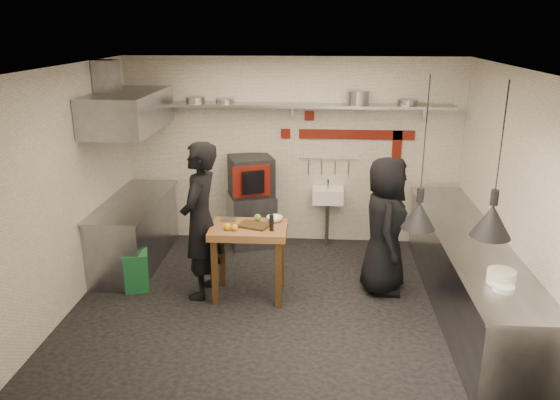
# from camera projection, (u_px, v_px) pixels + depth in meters

# --- Properties ---
(floor) EXTENTS (5.00, 5.00, 0.00)m
(floor) POSITION_uv_depth(u_px,v_px,m) (283.00, 302.00, 6.65)
(floor) COLOR black
(floor) RESTS_ON ground
(ceiling) EXTENTS (5.00, 5.00, 0.00)m
(ceiling) POSITION_uv_depth(u_px,v_px,m) (283.00, 67.00, 5.79)
(ceiling) COLOR silver
(ceiling) RESTS_ON floor
(wall_back) EXTENTS (5.00, 0.04, 2.80)m
(wall_back) POSITION_uv_depth(u_px,v_px,m) (292.00, 152.00, 8.21)
(wall_back) COLOR silver
(wall_back) RESTS_ON floor
(wall_front) EXTENTS (5.00, 0.04, 2.80)m
(wall_front) POSITION_uv_depth(u_px,v_px,m) (265.00, 273.00, 4.23)
(wall_front) COLOR silver
(wall_front) RESTS_ON floor
(wall_left) EXTENTS (0.04, 4.20, 2.80)m
(wall_left) POSITION_uv_depth(u_px,v_px,m) (70.00, 188.00, 6.39)
(wall_left) COLOR silver
(wall_left) RESTS_ON floor
(wall_right) EXTENTS (0.04, 4.20, 2.80)m
(wall_right) POSITION_uv_depth(u_px,v_px,m) (507.00, 198.00, 6.05)
(wall_right) COLOR silver
(wall_right) RESTS_ON floor
(red_band_horiz) EXTENTS (1.70, 0.02, 0.14)m
(red_band_horiz) POSITION_uv_depth(u_px,v_px,m) (357.00, 135.00, 8.04)
(red_band_horiz) COLOR #63140C
(red_band_horiz) RESTS_ON wall_back
(red_band_vert) EXTENTS (0.14, 0.02, 1.10)m
(red_band_vert) POSITION_uv_depth(u_px,v_px,m) (396.00, 167.00, 8.15)
(red_band_vert) COLOR #63140C
(red_band_vert) RESTS_ON wall_back
(red_tile_a) EXTENTS (0.14, 0.02, 0.14)m
(red_tile_a) POSITION_uv_depth(u_px,v_px,m) (309.00, 116.00, 8.01)
(red_tile_a) COLOR #63140C
(red_tile_a) RESTS_ON wall_back
(red_tile_b) EXTENTS (0.14, 0.02, 0.14)m
(red_tile_b) POSITION_uv_depth(u_px,v_px,m) (286.00, 134.00, 8.11)
(red_tile_b) COLOR #63140C
(red_tile_b) RESTS_ON wall_back
(back_shelf) EXTENTS (4.60, 0.34, 0.04)m
(back_shelf) POSITION_uv_depth(u_px,v_px,m) (292.00, 106.00, 7.82)
(back_shelf) COLOR gray
(back_shelf) RESTS_ON wall_back
(shelf_bracket_left) EXTENTS (0.04, 0.06, 0.24)m
(shelf_bracket_left) POSITION_uv_depth(u_px,v_px,m) (165.00, 110.00, 8.12)
(shelf_bracket_left) COLOR gray
(shelf_bracket_left) RESTS_ON wall_back
(shelf_bracket_mid) EXTENTS (0.04, 0.06, 0.24)m
(shelf_bracket_mid) POSITION_uv_depth(u_px,v_px,m) (292.00, 111.00, 7.99)
(shelf_bracket_mid) COLOR gray
(shelf_bracket_mid) RESTS_ON wall_back
(shelf_bracket_right) EXTENTS (0.04, 0.06, 0.24)m
(shelf_bracket_right) POSITION_uv_depth(u_px,v_px,m) (424.00, 112.00, 7.86)
(shelf_bracket_right) COLOR gray
(shelf_bracket_right) RESTS_ON wall_back
(pan_far_left) EXTENTS (0.27, 0.27, 0.09)m
(pan_far_left) POSITION_uv_depth(u_px,v_px,m) (196.00, 100.00, 7.90)
(pan_far_left) COLOR gray
(pan_far_left) RESTS_ON back_shelf
(pan_mid_left) EXTENTS (0.27, 0.27, 0.07)m
(pan_mid_left) POSITION_uv_depth(u_px,v_px,m) (225.00, 101.00, 7.87)
(pan_mid_left) COLOR gray
(pan_mid_left) RESTS_ON back_shelf
(stock_pot) EXTENTS (0.33, 0.33, 0.20)m
(stock_pot) POSITION_uv_depth(u_px,v_px,m) (358.00, 98.00, 7.72)
(stock_pot) COLOR gray
(stock_pot) RESTS_ON back_shelf
(pan_right) EXTENTS (0.29, 0.29, 0.08)m
(pan_right) POSITION_uv_depth(u_px,v_px,m) (407.00, 102.00, 7.69)
(pan_right) COLOR gray
(pan_right) RESTS_ON back_shelf
(oven_stand) EXTENTS (0.81, 0.78, 0.80)m
(oven_stand) POSITION_uv_depth(u_px,v_px,m) (252.00, 220.00, 8.29)
(oven_stand) COLOR gray
(oven_stand) RESTS_ON floor
(combi_oven) EXTENTS (0.76, 0.73, 0.58)m
(combi_oven) POSITION_uv_depth(u_px,v_px,m) (251.00, 176.00, 8.08)
(combi_oven) COLOR black
(combi_oven) RESTS_ON oven_stand
(oven_door) EXTENTS (0.53, 0.21, 0.46)m
(oven_door) POSITION_uv_depth(u_px,v_px,m) (252.00, 181.00, 7.80)
(oven_door) COLOR #63140C
(oven_door) RESTS_ON combi_oven
(oven_glass) EXTENTS (0.31, 0.12, 0.34)m
(oven_glass) POSITION_uv_depth(u_px,v_px,m) (253.00, 182.00, 7.75)
(oven_glass) COLOR black
(oven_glass) RESTS_ON oven_door
(hand_sink) EXTENTS (0.46, 0.34, 0.22)m
(hand_sink) POSITION_uv_depth(u_px,v_px,m) (328.00, 195.00, 8.19)
(hand_sink) COLOR white
(hand_sink) RESTS_ON wall_back
(sink_tap) EXTENTS (0.03, 0.03, 0.14)m
(sink_tap) POSITION_uv_depth(u_px,v_px,m) (328.00, 184.00, 8.14)
(sink_tap) COLOR gray
(sink_tap) RESTS_ON hand_sink
(sink_drain) EXTENTS (0.06, 0.06, 0.66)m
(sink_drain) POSITION_uv_depth(u_px,v_px,m) (327.00, 224.00, 8.29)
(sink_drain) COLOR gray
(sink_drain) RESTS_ON floor
(utensil_rail) EXTENTS (0.90, 0.02, 0.02)m
(utensil_rail) POSITION_uv_depth(u_px,v_px,m) (329.00, 158.00, 8.16)
(utensil_rail) COLOR gray
(utensil_rail) RESTS_ON wall_back
(counter_right) EXTENTS (0.70, 3.80, 0.90)m
(counter_right) POSITION_uv_depth(u_px,v_px,m) (466.00, 274.00, 6.36)
(counter_right) COLOR gray
(counter_right) RESTS_ON floor
(counter_right_top) EXTENTS (0.76, 3.90, 0.03)m
(counter_right_top) POSITION_uv_depth(u_px,v_px,m) (471.00, 237.00, 6.22)
(counter_right_top) COLOR gray
(counter_right_top) RESTS_ON counter_right
(plate_stack) EXTENTS (0.32, 0.32, 0.13)m
(plate_stack) POSITION_uv_depth(u_px,v_px,m) (501.00, 277.00, 5.07)
(plate_stack) COLOR white
(plate_stack) RESTS_ON counter_right_top
(small_bowl_right) EXTENTS (0.26, 0.26, 0.05)m
(small_bowl_right) POSITION_uv_depth(u_px,v_px,m) (503.00, 288.00, 4.95)
(small_bowl_right) COLOR white
(small_bowl_right) RESTS_ON counter_right_top
(counter_left) EXTENTS (0.70, 1.90, 0.90)m
(counter_left) POSITION_uv_depth(u_px,v_px,m) (135.00, 232.00, 7.66)
(counter_left) COLOR gray
(counter_left) RESTS_ON floor
(counter_left_top) EXTENTS (0.76, 2.00, 0.03)m
(counter_left_top) POSITION_uv_depth(u_px,v_px,m) (132.00, 201.00, 7.51)
(counter_left_top) COLOR gray
(counter_left_top) RESTS_ON counter_left
(extractor_hood) EXTENTS (0.78, 1.60, 0.50)m
(extractor_hood) POSITION_uv_depth(u_px,v_px,m) (128.00, 111.00, 7.13)
(extractor_hood) COLOR gray
(extractor_hood) RESTS_ON ceiling
(hood_duct) EXTENTS (0.28, 0.28, 0.50)m
(hood_duct) POSITION_uv_depth(u_px,v_px,m) (107.00, 80.00, 7.02)
(hood_duct) COLOR gray
(hood_duct) RESTS_ON ceiling
(green_bin) EXTENTS (0.37, 0.37, 0.50)m
(green_bin) POSITION_uv_depth(u_px,v_px,m) (136.00, 271.00, 6.92)
(green_bin) COLOR #185B31
(green_bin) RESTS_ON floor
(prep_table) EXTENTS (0.93, 0.65, 0.92)m
(prep_table) POSITION_uv_depth(u_px,v_px,m) (249.00, 261.00, 6.69)
(prep_table) COLOR #905E37
(prep_table) RESTS_ON floor
(cutting_board) EXTENTS (0.41, 0.35, 0.02)m
(cutting_board) POSITION_uv_depth(u_px,v_px,m) (254.00, 225.00, 6.55)
(cutting_board) COLOR #432D16
(cutting_board) RESTS_ON prep_table
(pepper_mill) EXTENTS (0.07, 0.07, 0.20)m
(pepper_mill) POSITION_uv_depth(u_px,v_px,m) (272.00, 223.00, 6.38)
(pepper_mill) COLOR black
(pepper_mill) RESTS_ON prep_table
(lemon_a) EXTENTS (0.10, 0.10, 0.09)m
(lemon_a) POSITION_uv_depth(u_px,v_px,m) (227.00, 227.00, 6.42)
(lemon_a) COLOR orange
(lemon_a) RESTS_ON prep_table
(lemon_b) EXTENTS (0.11, 0.11, 0.08)m
(lemon_b) POSITION_uv_depth(u_px,v_px,m) (234.00, 227.00, 6.40)
(lemon_b) COLOR orange
(lemon_b) RESTS_ON prep_table
(veg_ball) EXTENTS (0.11, 0.11, 0.09)m
(veg_ball) POSITION_uv_depth(u_px,v_px,m) (258.00, 218.00, 6.69)
(veg_ball) COLOR #5E9232
(veg_ball) RESTS_ON prep_table
(steel_tray) EXTENTS (0.17, 0.12, 0.03)m
(steel_tray) POSITION_uv_depth(u_px,v_px,m) (229.00, 220.00, 6.73)
(steel_tray) COLOR gray
(steel_tray) RESTS_ON prep_table
(bowl) EXTENTS (0.25, 0.25, 0.06)m
(bowl) POSITION_uv_depth(u_px,v_px,m) (275.00, 219.00, 6.71)
(bowl) COLOR white
(bowl) RESTS_ON prep_table
(heat_lamp_near) EXTENTS (0.43, 0.43, 1.50)m
(heat_lamp_near) POSITION_uv_depth(u_px,v_px,m) (424.00, 155.00, 5.20)
(heat_lamp_near) COLOR black
(heat_lamp_near) RESTS_ON ceiling
(heat_lamp_far) EXTENTS (0.45, 0.45, 1.39)m
(heat_lamp_far) POSITION_uv_depth(u_px,v_px,m) (499.00, 162.00, 4.71)
(heat_lamp_far) COLOR black
(heat_lamp_far) RESTS_ON ceiling
(chef_left) EXTENTS (0.56, 0.77, 1.94)m
(chef_left) POSITION_uv_depth(u_px,v_px,m) (200.00, 221.00, 6.58)
(chef_left) COLOR black
(chef_left) RESTS_ON floor
(chef_right) EXTENTS (0.58, 0.87, 1.74)m
(chef_right) POSITION_uv_depth(u_px,v_px,m) (385.00, 226.00, 6.71)
(chef_right) COLOR black
(chef_right) RESTS_ON floor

